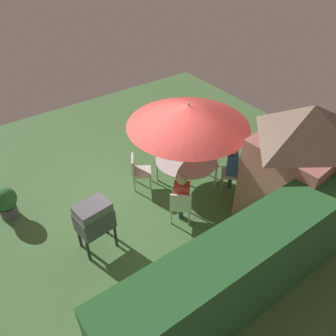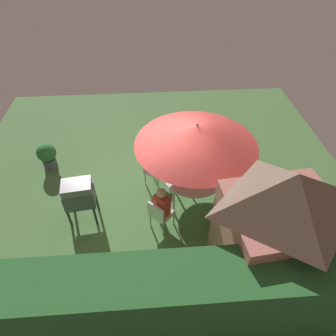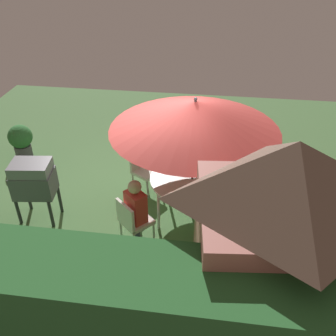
{
  "view_description": "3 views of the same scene",
  "coord_description": "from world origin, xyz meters",
  "px_view_note": "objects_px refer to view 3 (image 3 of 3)",
  "views": [
    {
      "loc": [
        3.34,
        5.48,
        5.75
      ],
      "look_at": [
        -0.3,
        0.41,
        0.84
      ],
      "focal_mm": 36.05,
      "sensor_mm": 36.0,
      "label": 1
    },
    {
      "loc": [
        0.1,
        5.5,
        5.82
      ],
      "look_at": [
        -0.26,
        0.52,
        1.23
      ],
      "focal_mm": 30.86,
      "sensor_mm": 36.0,
      "label": 2
    },
    {
      "loc": [
        -1.24,
        5.88,
        4.63
      ],
      "look_at": [
        -0.5,
        0.51,
        1.07
      ],
      "focal_mm": 40.2,
      "sensor_mm": 36.0,
      "label": 3
    }
  ],
  "objects_px": {
    "patio_umbrella": "(195,115)",
    "chair_near_shed": "(132,220)",
    "person_in_blue": "(240,209)",
    "chair_far_side": "(242,224)",
    "garden_shed": "(277,246)",
    "chair_toward_house": "(143,167)",
    "bbq_grill": "(33,180)",
    "chair_toward_hedge": "(225,157)",
    "patio_table": "(192,180)",
    "potted_plant_by_shed": "(21,140)",
    "person_in_red": "(136,205)"
  },
  "relations": [
    {
      "from": "bbq_grill",
      "to": "chair_toward_house",
      "type": "bearing_deg",
      "value": -146.1
    },
    {
      "from": "chair_near_shed",
      "to": "chair_toward_hedge",
      "type": "distance_m",
      "value": 2.66
    },
    {
      "from": "chair_far_side",
      "to": "potted_plant_by_shed",
      "type": "xyz_separation_m",
      "value": [
        4.93,
        -2.27,
        -0.06
      ]
    },
    {
      "from": "garden_shed",
      "to": "chair_toward_house",
      "type": "relative_size",
      "value": 3.18
    },
    {
      "from": "chair_near_shed",
      "to": "chair_far_side",
      "type": "relative_size",
      "value": 1.0
    },
    {
      "from": "garden_shed",
      "to": "person_in_blue",
      "type": "bearing_deg",
      "value": -77.36
    },
    {
      "from": "bbq_grill",
      "to": "chair_far_side",
      "type": "distance_m",
      "value": 3.67
    },
    {
      "from": "person_in_blue",
      "to": "chair_toward_house",
      "type": "bearing_deg",
      "value": -36.74
    },
    {
      "from": "bbq_grill",
      "to": "person_in_red",
      "type": "distance_m",
      "value": 1.94
    },
    {
      "from": "patio_umbrella",
      "to": "chair_near_shed",
      "type": "relative_size",
      "value": 3.15
    },
    {
      "from": "patio_umbrella",
      "to": "garden_shed",
      "type": "bearing_deg",
      "value": 117.52
    },
    {
      "from": "patio_table",
      "to": "potted_plant_by_shed",
      "type": "bearing_deg",
      "value": -19.85
    },
    {
      "from": "patio_table",
      "to": "chair_far_side",
      "type": "xyz_separation_m",
      "value": [
        -0.89,
        0.81,
        -0.21
      ]
    },
    {
      "from": "chair_far_side",
      "to": "potted_plant_by_shed",
      "type": "relative_size",
      "value": 1.1
    },
    {
      "from": "bbq_grill",
      "to": "potted_plant_by_shed",
      "type": "bearing_deg",
      "value": -57.06
    },
    {
      "from": "person_in_red",
      "to": "chair_near_shed",
      "type": "bearing_deg",
      "value": 46.75
    },
    {
      "from": "chair_toward_hedge",
      "to": "chair_toward_house",
      "type": "relative_size",
      "value": 1.0
    },
    {
      "from": "patio_table",
      "to": "chair_near_shed",
      "type": "xyz_separation_m",
      "value": [
        0.9,
        0.96,
        -0.21
      ]
    },
    {
      "from": "bbq_grill",
      "to": "chair_toward_hedge",
      "type": "height_order",
      "value": "bbq_grill"
    },
    {
      "from": "chair_toward_hedge",
      "to": "person_in_blue",
      "type": "distance_m",
      "value": 2.03
    },
    {
      "from": "person_in_blue",
      "to": "chair_far_side",
      "type": "bearing_deg",
      "value": 137.67
    },
    {
      "from": "patio_table",
      "to": "person_in_blue",
      "type": "height_order",
      "value": "person_in_blue"
    },
    {
      "from": "potted_plant_by_shed",
      "to": "chair_far_side",
      "type": "bearing_deg",
      "value": 155.27
    },
    {
      "from": "potted_plant_by_shed",
      "to": "person_in_red",
      "type": "distance_m",
      "value": 3.98
    },
    {
      "from": "patio_umbrella",
      "to": "potted_plant_by_shed",
      "type": "distance_m",
      "value": 4.57
    },
    {
      "from": "patio_umbrella",
      "to": "chair_near_shed",
      "type": "xyz_separation_m",
      "value": [
        0.9,
        0.96,
        -1.5
      ]
    },
    {
      "from": "garden_shed",
      "to": "bbq_grill",
      "type": "relative_size",
      "value": 2.38
    },
    {
      "from": "person_in_blue",
      "to": "chair_near_shed",
      "type": "bearing_deg",
      "value": 6.73
    },
    {
      "from": "garden_shed",
      "to": "patio_table",
      "type": "xyz_separation_m",
      "value": [
        1.16,
        -2.23,
        -0.72
      ]
    },
    {
      "from": "chair_toward_hedge",
      "to": "chair_near_shed",
      "type": "bearing_deg",
      "value": 55.73
    },
    {
      "from": "chair_far_side",
      "to": "chair_toward_hedge",
      "type": "distance_m",
      "value": 2.08
    },
    {
      "from": "patio_table",
      "to": "person_in_red",
      "type": "height_order",
      "value": "person_in_red"
    },
    {
      "from": "patio_umbrella",
      "to": "chair_near_shed",
      "type": "height_order",
      "value": "patio_umbrella"
    },
    {
      "from": "bbq_grill",
      "to": "person_in_blue",
      "type": "distance_m",
      "value": 3.59
    },
    {
      "from": "patio_table",
      "to": "chair_near_shed",
      "type": "bearing_deg",
      "value": 46.75
    },
    {
      "from": "bbq_grill",
      "to": "chair_toward_house",
      "type": "height_order",
      "value": "bbq_grill"
    },
    {
      "from": "bbq_grill",
      "to": "potted_plant_by_shed",
      "type": "distance_m",
      "value": 2.4
    },
    {
      "from": "patio_umbrella",
      "to": "potted_plant_by_shed",
      "type": "height_order",
      "value": "patio_umbrella"
    },
    {
      "from": "bbq_grill",
      "to": "person_in_blue",
      "type": "xyz_separation_m",
      "value": [
        -3.58,
        0.23,
        -0.06
      ]
    },
    {
      "from": "chair_toward_hedge",
      "to": "person_in_red",
      "type": "distance_m",
      "value": 2.59
    },
    {
      "from": "garden_shed",
      "to": "potted_plant_by_shed",
      "type": "height_order",
      "value": "garden_shed"
    },
    {
      "from": "chair_far_side",
      "to": "person_in_red",
      "type": "distance_m",
      "value": 1.76
    },
    {
      "from": "bbq_grill",
      "to": "person_in_red",
      "type": "bearing_deg",
      "value": 169.03
    },
    {
      "from": "patio_umbrella",
      "to": "bbq_grill",
      "type": "bearing_deg",
      "value": 10.89
    },
    {
      "from": "patio_table",
      "to": "chair_toward_hedge",
      "type": "xyz_separation_m",
      "value": [
        -0.6,
        -1.24,
        -0.21
      ]
    },
    {
      "from": "chair_far_side",
      "to": "chair_toward_hedge",
      "type": "bearing_deg",
      "value": -81.75
    },
    {
      "from": "chair_near_shed",
      "to": "chair_toward_hedge",
      "type": "xyz_separation_m",
      "value": [
        -1.5,
        -2.2,
        0.0
      ]
    },
    {
      "from": "potted_plant_by_shed",
      "to": "person_in_blue",
      "type": "height_order",
      "value": "person_in_blue"
    },
    {
      "from": "patio_table",
      "to": "chair_toward_house",
      "type": "height_order",
      "value": "chair_toward_house"
    },
    {
      "from": "chair_far_side",
      "to": "patio_table",
      "type": "bearing_deg",
      "value": -42.33
    }
  ]
}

